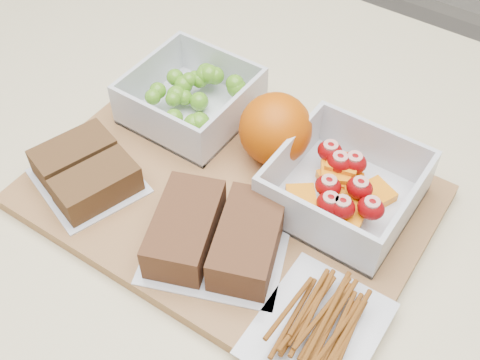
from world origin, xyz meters
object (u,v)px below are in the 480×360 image
at_px(orange, 275,129).
at_px(sandwich_bag_left, 86,171).
at_px(pretzel_bag, 319,321).
at_px(grape_container, 193,98).
at_px(sandwich_bag_center, 216,235).
at_px(cutting_board, 228,197).
at_px(fruit_container, 344,188).

xyz_separation_m(orange, sandwich_bag_left, (-0.15, -0.15, -0.02)).
relative_size(sandwich_bag_left, pretzel_bag, 1.07).
distance_m(orange, sandwich_bag_left, 0.22).
xyz_separation_m(grape_container, sandwich_bag_center, (0.14, -0.15, -0.00)).
height_order(orange, sandwich_bag_left, orange).
bearing_deg(sandwich_bag_center, grape_container, 133.70).
bearing_deg(orange, grape_container, 177.40).
distance_m(grape_container, sandwich_bag_left, 0.16).
height_order(orange, sandwich_bag_center, orange).
xyz_separation_m(cutting_board, grape_container, (-0.11, 0.08, 0.03)).
relative_size(cutting_board, fruit_container, 2.95).
distance_m(fruit_container, sandwich_bag_center, 0.15).
relative_size(fruit_container, orange, 1.72).
bearing_deg(pretzel_bag, cutting_board, 151.62).
relative_size(cutting_board, grape_container, 3.11).
bearing_deg(sandwich_bag_center, sandwich_bag_left, -176.89).
height_order(sandwich_bag_center, pretzel_bag, sandwich_bag_center).
distance_m(orange, pretzel_bag, 0.23).
distance_m(grape_container, fruit_container, 0.22).
xyz_separation_m(fruit_container, orange, (-0.10, 0.02, 0.02)).
distance_m(cutting_board, orange, 0.09).
xyz_separation_m(cutting_board, sandwich_bag_left, (-0.14, -0.08, 0.03)).
distance_m(grape_container, pretzel_bag, 0.32).
xyz_separation_m(grape_container, orange, (0.12, -0.01, 0.02)).
bearing_deg(sandwich_bag_center, pretzel_bag, -9.34).
distance_m(cutting_board, sandwich_bag_center, 0.08).
distance_m(orange, sandwich_bag_center, 0.15).
bearing_deg(grape_container, orange, -2.60).
distance_m(sandwich_bag_center, pretzel_bag, 0.13).
height_order(fruit_container, sandwich_bag_left, fruit_container).
bearing_deg(sandwich_bag_left, sandwich_bag_center, 3.11).
height_order(cutting_board, fruit_container, fruit_container).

